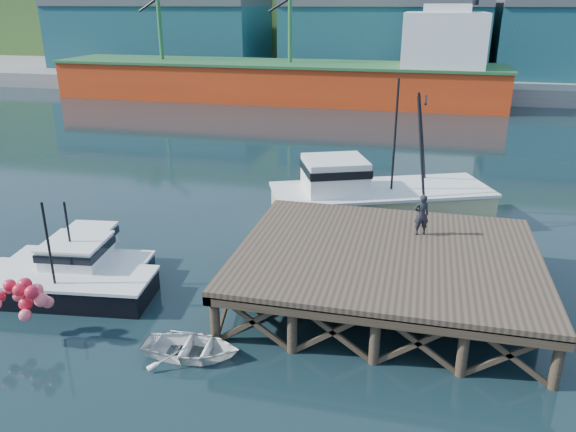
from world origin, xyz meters
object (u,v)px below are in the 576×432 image
(boat_black, at_px, (68,277))
(dockworker, at_px, (421,215))
(dinghy, at_px, (191,347))
(boat_navy, at_px, (83,260))
(trawler, at_px, (376,195))

(boat_black, height_order, dockworker, boat_black)
(boat_black, xyz_separation_m, dockworker, (14.11, 5.00, 2.20))
(dinghy, bearing_deg, boat_black, 62.46)
(boat_navy, distance_m, dockworker, 15.03)
(trawler, distance_m, dockworker, 6.97)
(trawler, relative_size, dockworker, 6.97)
(dockworker, bearing_deg, trawler, -88.40)
(boat_black, xyz_separation_m, dinghy, (6.69, -2.89, -0.47))
(boat_navy, relative_size, dinghy, 1.87)
(boat_navy, height_order, trawler, trawler)
(boat_black, relative_size, trawler, 0.60)
(trawler, xyz_separation_m, dinghy, (-4.98, -14.27, -1.28))
(boat_navy, xyz_separation_m, trawler, (12.05, 9.67, 0.86))
(dinghy, relative_size, dockworker, 1.89)
(trawler, xyz_separation_m, dockworker, (2.44, -6.38, 1.39))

